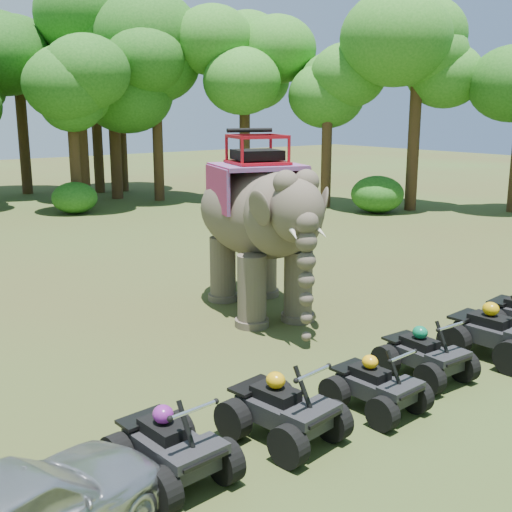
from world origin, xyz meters
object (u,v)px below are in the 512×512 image
object	(u,v)px
atv_0	(170,436)
atv_1	(283,400)
atv_3	(425,347)
elephant	(259,223)
atv_2	(376,378)
atv_4	(497,325)

from	to	relation	value
atv_0	atv_1	distance (m)	1.88
atv_0	atv_3	distance (m)	5.38
atv_3	atv_0	bearing A→B (deg)	-177.49
elephant	atv_2	size ratio (longest dim) A/B	3.40
atv_0	atv_3	world-z (taller)	atv_0
atv_1	atv_3	size ratio (longest dim) A/B	1.07
atv_2	atv_4	bearing A→B (deg)	-2.30
atv_2	atv_4	xyz separation A→B (m)	(3.62, 0.09, 0.12)
atv_3	atv_4	bearing A→B (deg)	-5.03
elephant	atv_2	world-z (taller)	elephant
atv_0	atv_1	world-z (taller)	atv_1
elephant	atv_4	world-z (taller)	elephant
atv_3	atv_4	size ratio (longest dim) A/B	0.86
atv_2	atv_3	size ratio (longest dim) A/B	0.95
elephant	atv_2	distance (m)	5.97
atv_1	atv_3	distance (m)	3.51
atv_2	atv_3	distance (m)	1.72
atv_1	atv_4	size ratio (longest dim) A/B	0.92
atv_1	atv_4	xyz separation A→B (m)	(5.44, -0.11, 0.05)
elephant	atv_3	xyz separation A→B (m)	(-0.10, -5.12, -1.59)
atv_2	atv_4	world-z (taller)	atv_4
atv_2	atv_3	world-z (taller)	atv_3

